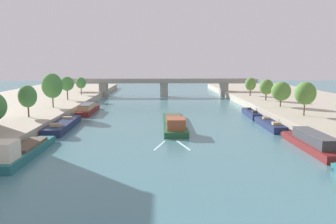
# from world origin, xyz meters

# --- Properties ---
(barge_midriver) EXTENTS (4.38, 21.91, 2.88)m
(barge_midriver) POSITION_xyz_m (1.07, 43.49, 0.85)
(barge_midriver) COLOR #235633
(barge_midriver) RESTS_ON ground
(wake_behind_barge) EXTENTS (5.60, 5.89, 0.03)m
(wake_behind_barge) POSITION_xyz_m (-0.02, 29.69, 0.01)
(wake_behind_barge) COLOR silver
(wake_behind_barge) RESTS_ON ground
(moored_boat_left_lone) EXTENTS (3.32, 16.28, 3.35)m
(moored_boat_left_lone) POSITION_xyz_m (-19.98, 23.67, 0.97)
(moored_boat_left_lone) COLOR #23666B
(moored_boat_left_lone) RESTS_ON ground
(moored_boat_left_midway) EXTENTS (3.73, 16.96, 2.45)m
(moored_boat_left_midway) POSITION_xyz_m (-20.16, 43.08, 0.70)
(moored_boat_left_midway) COLOR #1E284C
(moored_boat_left_midway) RESTS_ON ground
(moored_boat_left_downstream) EXTENTS (3.14, 15.33, 2.48)m
(moored_boat_left_downstream) POSITION_xyz_m (-19.46, 62.29, 1.04)
(moored_boat_left_downstream) COLOR maroon
(moored_boat_left_downstream) RESTS_ON ground
(moored_boat_right_near) EXTENTS (3.03, 15.66, 2.63)m
(moored_boat_right_near) POSITION_xyz_m (20.14, 26.75, 1.10)
(moored_boat_right_near) COLOR maroon
(moored_boat_right_near) RESTS_ON ground
(moored_boat_right_gap_after) EXTENTS (2.78, 13.08, 2.37)m
(moored_boat_right_gap_after) POSITION_xyz_m (19.46, 42.81, 0.66)
(moored_boat_right_gap_after) COLOR #1E284C
(moored_boat_right_gap_after) RESTS_ON ground
(moored_boat_right_lone) EXTENTS (2.45, 11.93, 2.46)m
(moored_boat_right_lone) POSITION_xyz_m (19.50, 55.89, 0.71)
(moored_boat_right_lone) COLOR #1E284C
(moored_boat_right_lone) RESTS_ON ground
(tree_left_nearest) EXTENTS (3.48, 3.48, 6.22)m
(tree_left_nearest) POSITION_xyz_m (-27.22, 44.89, 5.99)
(tree_left_nearest) COLOR brown
(tree_left_nearest) RESTS_ON quay_left
(tree_left_past_mid) EXTENTS (4.75, 4.75, 8.01)m
(tree_left_past_mid) POSITION_xyz_m (-26.88, 58.78, 7.02)
(tree_left_past_mid) COLOR brown
(tree_left_past_mid) RESTS_ON quay_left
(tree_left_second) EXTENTS (3.84, 3.84, 6.56)m
(tree_left_second) POSITION_xyz_m (-27.61, 73.97, 6.48)
(tree_left_second) COLOR brown
(tree_left_second) RESTS_ON quay_left
(tree_left_third) EXTENTS (3.23, 3.23, 5.67)m
(tree_left_third) POSITION_xyz_m (-27.03, 88.07, 5.80)
(tree_left_third) COLOR brown
(tree_left_third) RESTS_ON quay_left
(tree_right_third) EXTENTS (4.14, 4.14, 6.75)m
(tree_right_third) POSITION_xyz_m (27.02, 45.03, 6.41)
(tree_right_third) COLOR brown
(tree_right_third) RESTS_ON quay_right
(tree_right_nearest) EXTENTS (4.56, 4.56, 5.98)m
(tree_right_nearest) POSITION_xyz_m (27.27, 58.43, 5.63)
(tree_right_nearest) COLOR brown
(tree_right_nearest) RESTS_ON quay_right
(tree_right_by_lamp) EXTENTS (3.87, 3.87, 5.86)m
(tree_right_by_lamp) POSITION_xyz_m (27.95, 71.34, 5.66)
(tree_right_by_lamp) COLOR brown
(tree_right_by_lamp) RESTS_ON quay_right
(tree_right_second) EXTENTS (3.43, 3.43, 5.66)m
(tree_right_second) POSITION_xyz_m (27.06, 84.00, 5.58)
(tree_right_second) COLOR brown
(tree_right_second) RESTS_ON quay_right
(bridge_far) EXTENTS (67.87, 4.40, 6.42)m
(bridge_far) POSITION_xyz_m (0.00, 100.89, 4.17)
(bridge_far) COLOR gray
(bridge_far) RESTS_ON ground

